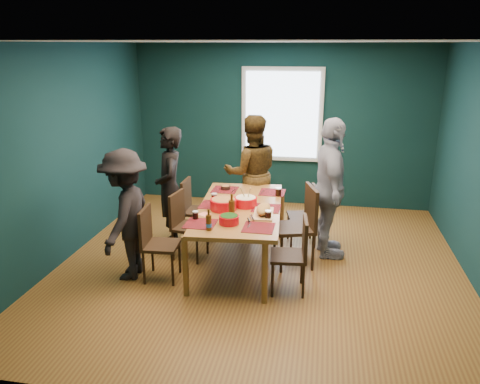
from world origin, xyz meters
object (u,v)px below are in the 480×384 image
object	(u,v)px
chair_left_mid	(184,220)
chair_right_mid	(302,220)
dining_table	(240,212)
bowl_herbs	(229,219)
chair_left_near	(154,238)
person_right	(330,189)
cutting_board	(263,210)
person_near_left	(126,215)
chair_right_far	(308,211)
bowl_dumpling	(246,201)
person_far_left	(170,188)
person_back	(252,173)
bowl_salad	(223,204)
chair_right_near	(296,249)
chair_left_far	(193,205)

from	to	relation	value
chair_left_mid	chair_right_mid	bearing A→B (deg)	10.27
dining_table	chair_right_mid	xyz separation A→B (m)	(0.76, 0.10, -0.09)
chair_right_mid	bowl_herbs	size ratio (longest dim) A/B	4.49
chair_left_near	chair_right_mid	world-z (taller)	chair_right_mid
person_right	cutting_board	xyz separation A→B (m)	(-0.77, -0.66, -0.10)
bowl_herbs	chair_left_mid	bearing A→B (deg)	138.93
person_near_left	cutting_board	bearing A→B (deg)	100.74
chair_right_far	bowl_dumpling	size ratio (longest dim) A/B	2.94
chair_left_near	person_far_left	distance (m)	1.02
chair_right_far	person_back	xyz separation A→B (m)	(-0.86, 0.45, 0.37)
dining_table	person_right	distance (m)	1.19
dining_table	person_far_left	distance (m)	1.10
person_near_left	bowl_salad	bearing A→B (deg)	110.82
chair_right_mid	chair_right_near	bearing A→B (deg)	-110.27
person_back	bowl_salad	world-z (taller)	person_back
chair_left_mid	person_back	distance (m)	1.40
chair_right_mid	person_near_left	bearing A→B (deg)	-179.36
chair_left_near	chair_right_far	size ratio (longest dim) A/B	1.05
chair_right_mid	bowl_salad	xyz separation A→B (m)	(-0.94, -0.23, 0.23)
person_right	person_back	bearing A→B (deg)	46.82
chair_left_far	chair_left_mid	distance (m)	0.58
person_far_left	bowl_herbs	bearing A→B (deg)	25.42
chair_left_near	bowl_salad	size ratio (longest dim) A/B	2.74
person_back	bowl_herbs	bearing A→B (deg)	73.65
person_back	bowl_dumpling	distance (m)	1.18
chair_left_mid	person_far_left	world-z (taller)	person_far_left
chair_right_near	person_far_left	size ratio (longest dim) A/B	0.53
chair_right_mid	bowl_dumpling	bearing A→B (deg)	166.75
chair_left_far	bowl_herbs	xyz separation A→B (m)	(0.77, -1.21, 0.30)
chair_right_near	bowl_herbs	xyz separation A→B (m)	(-0.75, 0.01, 0.30)
chair_right_far	bowl_salad	distance (m)	1.38
person_far_left	person_back	bearing A→B (deg)	109.48
dining_table	cutting_board	xyz separation A→B (m)	(0.32, -0.22, 0.13)
dining_table	bowl_salad	xyz separation A→B (m)	(-0.18, -0.13, 0.14)
chair_right_far	person_near_left	xyz separation A→B (m)	(-2.06, -1.35, 0.29)
chair_left_near	chair_right_far	xyz separation A→B (m)	(1.73, 1.36, -0.03)
person_near_left	bowl_herbs	bearing A→B (deg)	87.92
chair_right_mid	dining_table	bearing A→B (deg)	169.03
chair_right_near	bowl_dumpling	distance (m)	0.97
chair_right_near	person_far_left	bearing A→B (deg)	145.30
person_near_left	bowl_herbs	size ratio (longest dim) A/B	6.85
person_far_left	bowl_dumpling	size ratio (longest dim) A/B	5.83
dining_table	chair_right_near	bearing A→B (deg)	-42.98
chair_left_mid	bowl_dumpling	world-z (taller)	bowl_dumpling
chair_left_near	chair_right_far	distance (m)	2.19
chair_left_near	chair_right_mid	xyz separation A→B (m)	(1.68, 0.69, 0.08)
dining_table	chair_right_far	size ratio (longest dim) A/B	2.48
person_far_left	person_back	xyz separation A→B (m)	(0.98, 0.84, 0.03)
chair_right_far	chair_left_near	bearing A→B (deg)	-154.58
chair_right_mid	cutting_board	bearing A→B (deg)	-162.20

